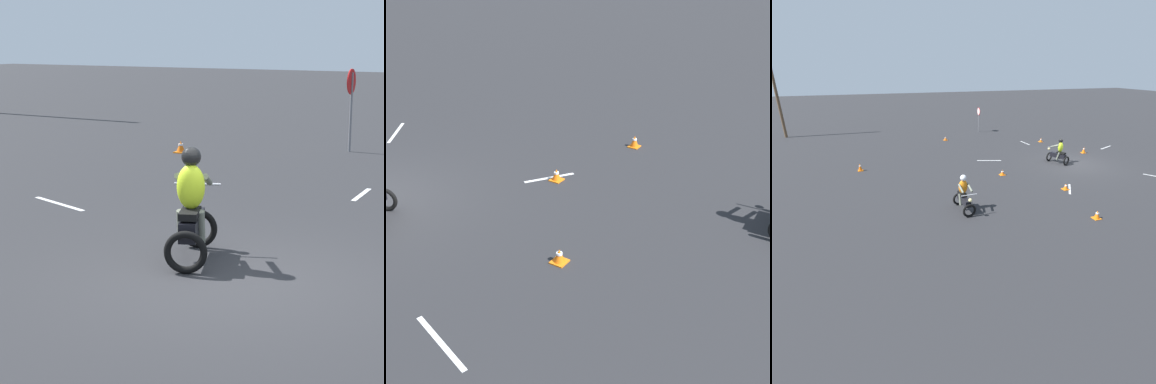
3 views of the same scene
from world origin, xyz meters
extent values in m
plane|color=#28282B|center=(0.00, 0.00, 0.00)|extent=(120.00, 120.00, 0.00)
torus|color=black|center=(1.10, 1.21, 0.30)|extent=(0.32, 0.59, 0.60)
torus|color=black|center=(-0.10, 0.72, 0.30)|extent=(0.32, 0.59, 0.60)
cube|color=black|center=(0.50, 0.97, 0.52)|extent=(1.11, 0.64, 0.28)
cube|color=black|center=(0.29, 0.88, 0.74)|extent=(0.62, 0.45, 0.10)
cylinder|color=silver|center=(1.05, 1.19, 1.00)|extent=(0.30, 0.66, 0.04)
sphere|color=#F2E08C|center=(1.18, 1.24, 0.82)|extent=(0.21, 0.21, 0.16)
ellipsoid|color=#CCEA26|center=(0.39, 0.92, 1.10)|extent=(0.41, 0.48, 0.64)
cylinder|color=slate|center=(0.74, 0.85, 1.15)|extent=(0.54, 0.29, 0.27)
cylinder|color=slate|center=(0.59, 1.22, 1.15)|extent=(0.54, 0.29, 0.27)
cylinder|color=slate|center=(0.46, 0.80, 0.52)|extent=(0.27, 0.20, 0.51)
cylinder|color=slate|center=(0.35, 1.06, 0.52)|extent=(0.27, 0.20, 0.51)
sphere|color=black|center=(0.42, 0.94, 1.52)|extent=(0.36, 0.36, 0.28)
cylinder|color=slate|center=(11.70, 2.31, 1.10)|extent=(0.07, 0.07, 2.20)
cylinder|color=red|center=(11.70, 2.33, 1.95)|extent=(0.70, 0.03, 0.70)
cylinder|color=white|center=(11.70, 2.34, 1.95)|extent=(0.60, 0.01, 0.60)
cube|color=orange|center=(9.18, 6.31, 0.01)|extent=(0.32, 0.32, 0.03)
cone|color=orange|center=(9.18, 6.31, 0.18)|extent=(0.24, 0.24, 0.30)
cylinder|color=white|center=(9.18, 6.31, 0.23)|extent=(0.13, 0.13, 0.05)
cube|color=silver|center=(6.17, 0.23, 0.00)|extent=(1.34, 0.18, 0.01)
cube|color=silver|center=(2.43, 5.03, 0.00)|extent=(0.60, 1.59, 0.01)
camera|label=1|loc=(-8.49, -4.19, 3.15)|focal=70.00mm
camera|label=2|loc=(6.88, 10.56, 6.38)|focal=50.00mm
camera|label=3|loc=(-15.67, 12.73, 5.92)|focal=28.00mm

